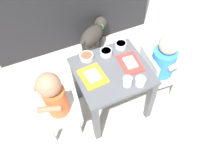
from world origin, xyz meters
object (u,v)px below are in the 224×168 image
(food_tray_right, at_px, (130,63))
(seated_child_left, at_px, (57,98))
(water_cup_left, at_px, (140,82))
(seated_child_right, at_px, (163,61))
(cereal_bowl_left_side, at_px, (121,45))
(food_tray_left, at_px, (93,77))
(veggie_bowl_near, at_px, (106,52))
(water_cup_right, at_px, (127,82))
(dining_table, at_px, (112,79))
(dog, at_px, (93,34))
(veggie_bowl_far, at_px, (87,57))

(food_tray_right, bearing_deg, seated_child_left, -177.98)
(seated_child_left, relative_size, water_cup_left, 9.54)
(seated_child_right, height_order, cereal_bowl_left_side, seated_child_right)
(seated_child_right, distance_m, food_tray_left, 0.56)
(seated_child_right, xyz_separation_m, veggie_bowl_near, (-0.39, 0.18, 0.09))
(seated_child_right, relative_size, water_cup_right, 9.75)
(dining_table, xyz_separation_m, dog, (0.13, 0.70, -0.17))
(food_tray_left, bearing_deg, dining_table, 1.40)
(water_cup_left, relative_size, veggie_bowl_near, 0.77)
(seated_child_right, bearing_deg, seated_child_left, 179.84)
(cereal_bowl_left_side, bearing_deg, seated_child_right, -38.38)
(seated_child_left, distance_m, seated_child_right, 0.83)
(dog, relative_size, veggie_bowl_near, 4.28)
(food_tray_left, xyz_separation_m, food_tray_right, (0.29, -0.00, 0.00))
(seated_child_right, distance_m, veggie_bowl_far, 0.58)
(water_cup_left, height_order, veggie_bowl_near, water_cup_left)
(water_cup_right, bearing_deg, seated_child_right, 19.18)
(food_tray_left, relative_size, veggie_bowl_far, 2.08)
(water_cup_left, bearing_deg, food_tray_right, 81.66)
(seated_child_right, xyz_separation_m, dog, (-0.29, 0.73, -0.20))
(food_tray_left, bearing_deg, veggie_bowl_near, 43.15)
(food_tray_right, bearing_deg, water_cup_left, -98.34)
(dining_table, bearing_deg, food_tray_right, -1.40)
(food_tray_right, height_order, veggie_bowl_near, veggie_bowl_near)
(seated_child_right, relative_size, dog, 1.69)
(dining_table, distance_m, water_cup_right, 0.20)
(food_tray_right, distance_m, water_cup_left, 0.19)
(seated_child_left, height_order, water_cup_left, seated_child_left)
(dining_table, xyz_separation_m, veggie_bowl_far, (-0.12, 0.18, 0.12))
(food_tray_left, distance_m, water_cup_left, 0.32)
(food_tray_right, relative_size, water_cup_right, 3.25)
(water_cup_left, height_order, water_cup_right, water_cup_right)
(dog, bearing_deg, dining_table, -100.14)
(veggie_bowl_near, bearing_deg, water_cup_right, -87.83)
(dog, bearing_deg, water_cup_right, -95.91)
(dog, relative_size, food_tray_left, 1.84)
(dining_table, xyz_separation_m, water_cup_right, (0.04, -0.16, 0.13))
(food_tray_left, relative_size, cereal_bowl_left_side, 2.37)
(seated_child_right, relative_size, cereal_bowl_left_side, 7.35)
(water_cup_left, distance_m, veggie_bowl_far, 0.43)
(water_cup_right, bearing_deg, water_cup_left, -21.34)
(veggie_bowl_far, bearing_deg, dining_table, -56.13)
(water_cup_right, height_order, veggie_bowl_far, water_cup_right)
(dog, xyz_separation_m, water_cup_left, (-0.01, -0.89, 0.29))
(dining_table, xyz_separation_m, water_cup_left, (0.12, -0.19, 0.12))
(dining_table, relative_size, seated_child_left, 0.78)
(seated_child_right, bearing_deg, veggie_bowl_far, 159.24)
(seated_child_left, relative_size, veggie_bowl_near, 7.30)
(food_tray_left, height_order, water_cup_left, water_cup_left)
(veggie_bowl_far, bearing_deg, veggie_bowl_near, -9.17)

